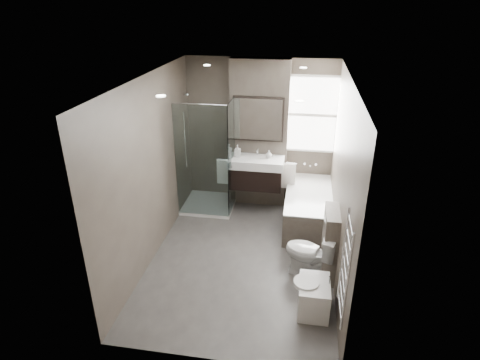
% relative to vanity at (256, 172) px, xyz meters
% --- Properties ---
extents(room, '(2.70, 3.90, 2.70)m').
position_rel_vanity_xyz_m(room, '(0.00, -1.43, 0.56)').
color(room, '#4C4946').
rests_on(room, ground).
extents(vanity_pier, '(1.00, 0.25, 2.60)m').
position_rel_vanity_xyz_m(vanity_pier, '(0.00, 0.35, 0.56)').
color(vanity_pier, '#524940').
rests_on(vanity_pier, ground).
extents(vanity, '(0.95, 0.47, 0.66)m').
position_rel_vanity_xyz_m(vanity, '(0.00, 0.00, 0.00)').
color(vanity, black).
rests_on(vanity, vanity_pier).
extents(mirror_cabinet, '(0.86, 0.08, 0.76)m').
position_rel_vanity_xyz_m(mirror_cabinet, '(0.00, 0.19, 0.89)').
color(mirror_cabinet, black).
rests_on(mirror_cabinet, vanity_pier).
extents(towel_left, '(0.24, 0.06, 0.44)m').
position_rel_vanity_xyz_m(towel_left, '(-0.56, -0.02, -0.02)').
color(towel_left, white).
rests_on(towel_left, vanity_pier).
extents(towel_right, '(0.24, 0.06, 0.44)m').
position_rel_vanity_xyz_m(towel_right, '(0.56, -0.02, -0.02)').
color(towel_right, white).
rests_on(towel_right, vanity_pier).
extents(shower_enclosure, '(0.90, 0.90, 2.00)m').
position_rel_vanity_xyz_m(shower_enclosure, '(-0.75, -0.08, -0.25)').
color(shower_enclosure, white).
rests_on(shower_enclosure, ground).
extents(bathtub, '(0.75, 1.60, 0.57)m').
position_rel_vanity_xyz_m(bathtub, '(0.92, -0.33, -0.43)').
color(bathtub, '#524940').
rests_on(bathtub, ground).
extents(window, '(0.98, 0.06, 1.33)m').
position_rel_vanity_xyz_m(window, '(0.90, 0.45, 0.93)').
color(window, white).
rests_on(window, room).
extents(toilet, '(0.80, 0.61, 0.72)m').
position_rel_vanity_xyz_m(toilet, '(0.97, -1.71, -0.38)').
color(toilet, white).
rests_on(toilet, ground).
extents(cistern_box, '(0.19, 0.55, 1.00)m').
position_rel_vanity_xyz_m(cistern_box, '(1.21, -1.68, -0.24)').
color(cistern_box, '#524940').
rests_on(cistern_box, ground).
extents(bidet, '(0.44, 0.51, 0.53)m').
position_rel_vanity_xyz_m(bidet, '(1.01, -2.40, -0.53)').
color(bidet, white).
rests_on(bidet, ground).
extents(towel_radiator, '(0.03, 0.49, 1.10)m').
position_rel_vanity_xyz_m(towel_radiator, '(1.25, -3.03, 0.38)').
color(towel_radiator, silver).
rests_on(towel_radiator, room).
extents(soap_bottle_a, '(0.09, 0.10, 0.21)m').
position_rel_vanity_xyz_m(soap_bottle_a, '(-0.33, 0.03, 0.36)').
color(soap_bottle_a, white).
rests_on(soap_bottle_a, vanity).
extents(soap_bottle_b, '(0.11, 0.11, 0.14)m').
position_rel_vanity_xyz_m(soap_bottle_b, '(0.21, 0.05, 0.33)').
color(soap_bottle_b, white).
rests_on(soap_bottle_b, vanity).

